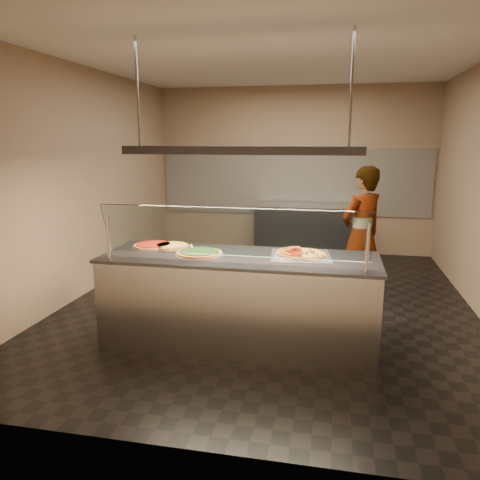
% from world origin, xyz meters
% --- Properties ---
extents(ground, '(5.00, 6.00, 0.02)m').
position_xyz_m(ground, '(0.00, 0.00, -0.01)').
color(ground, black).
rests_on(ground, ground).
extents(ceiling, '(5.00, 6.00, 0.02)m').
position_xyz_m(ceiling, '(0.00, 0.00, 3.01)').
color(ceiling, silver).
rests_on(ceiling, wall_back).
extents(wall_back, '(5.00, 0.02, 3.00)m').
position_xyz_m(wall_back, '(0.00, 3.01, 1.50)').
color(wall_back, '#947D5F').
rests_on(wall_back, ground).
extents(wall_front, '(5.00, 0.02, 3.00)m').
position_xyz_m(wall_front, '(0.00, -3.01, 1.50)').
color(wall_front, '#947D5F').
rests_on(wall_front, ground).
extents(wall_left, '(0.02, 6.00, 3.00)m').
position_xyz_m(wall_left, '(-2.51, 0.00, 1.50)').
color(wall_left, '#947D5F').
rests_on(wall_left, ground).
extents(tile_band, '(4.90, 0.02, 1.20)m').
position_xyz_m(tile_band, '(0.00, 2.98, 1.30)').
color(tile_band, silver).
rests_on(tile_band, wall_back).
extents(serving_counter, '(2.71, 0.94, 0.93)m').
position_xyz_m(serving_counter, '(-0.11, -1.29, 0.47)').
color(serving_counter, '#B7B7BC').
rests_on(serving_counter, ground).
extents(sneeze_guard, '(2.47, 0.18, 0.54)m').
position_xyz_m(sneeze_guard, '(-0.11, -1.63, 1.23)').
color(sneeze_guard, '#B7B7BC').
rests_on(sneeze_guard, serving_counter).
extents(perforated_tray, '(0.63, 0.63, 0.01)m').
position_xyz_m(perforated_tray, '(0.48, -1.18, 0.94)').
color(perforated_tray, silver).
rests_on(perforated_tray, serving_counter).
extents(half_pizza_pepperoni, '(0.29, 0.50, 0.05)m').
position_xyz_m(half_pizza_pepperoni, '(0.36, -1.18, 0.96)').
color(half_pizza_pepperoni, brown).
rests_on(half_pizza_pepperoni, perforated_tray).
extents(half_pizza_sausage, '(0.29, 0.50, 0.04)m').
position_xyz_m(half_pizza_sausage, '(0.59, -1.18, 0.96)').
color(half_pizza_sausage, brown).
rests_on(half_pizza_sausage, perforated_tray).
extents(pizza_spinach, '(0.48, 0.48, 0.03)m').
position_xyz_m(pizza_spinach, '(-0.52, -1.31, 0.95)').
color(pizza_spinach, silver).
rests_on(pizza_spinach, serving_counter).
extents(pizza_cheese, '(0.39, 0.39, 0.03)m').
position_xyz_m(pizza_cheese, '(-0.90, -1.06, 0.94)').
color(pizza_cheese, silver).
rests_on(pizza_cheese, serving_counter).
extents(pizza_tomato, '(0.44, 0.44, 0.03)m').
position_xyz_m(pizza_tomato, '(-1.10, -1.06, 0.94)').
color(pizza_tomato, silver).
rests_on(pizza_tomato, serving_counter).
extents(pizza_spatula, '(0.25, 0.21, 0.02)m').
position_xyz_m(pizza_spatula, '(-0.60, -1.15, 0.96)').
color(pizza_spatula, '#B7B7BC').
rests_on(pizza_spatula, pizza_spinach).
extents(prep_table, '(1.75, 0.74, 0.93)m').
position_xyz_m(prep_table, '(0.27, 2.55, 0.47)').
color(prep_table, '#424248').
rests_on(prep_table, ground).
extents(worker, '(0.75, 0.73, 1.74)m').
position_xyz_m(worker, '(1.13, 0.38, 0.87)').
color(worker, '#272529').
rests_on(worker, ground).
extents(heat_lamp_housing, '(2.30, 0.18, 0.08)m').
position_xyz_m(heat_lamp_housing, '(-0.11, -1.29, 1.95)').
color(heat_lamp_housing, '#424248').
rests_on(heat_lamp_housing, ceiling).
extents(lamp_rod_left, '(0.02, 0.02, 1.01)m').
position_xyz_m(lamp_rod_left, '(-1.11, -1.29, 2.50)').
color(lamp_rod_left, '#B7B7BC').
rests_on(lamp_rod_left, ceiling).
extents(lamp_rod_right, '(0.02, 0.02, 1.01)m').
position_xyz_m(lamp_rod_right, '(0.89, -1.29, 2.50)').
color(lamp_rod_right, '#B7B7BC').
rests_on(lamp_rod_right, ceiling).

